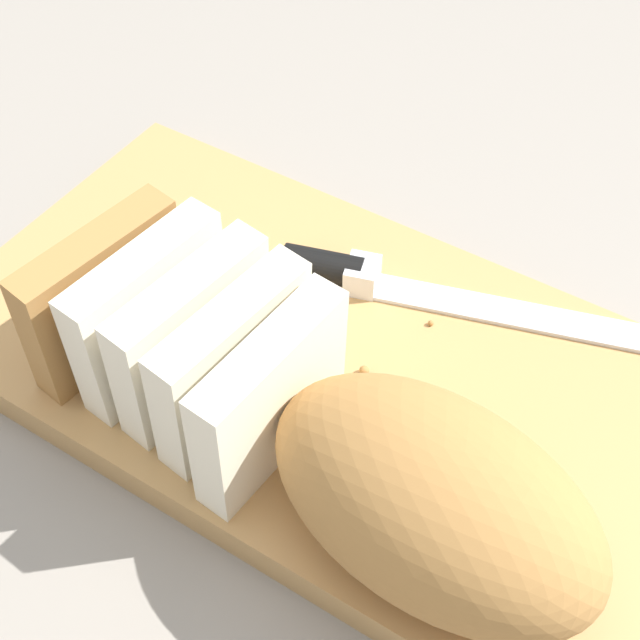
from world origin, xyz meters
name	(u,v)px	position (x,y,z in m)	size (l,w,h in m)	color
ground_plane	(320,377)	(0.00, 0.00, 0.00)	(3.00, 3.00, 0.00)	gray
cutting_board	(320,365)	(0.00, 0.00, 0.01)	(0.46, 0.25, 0.02)	tan
bread_loaf	(331,433)	(-0.05, 0.07, 0.07)	(0.33, 0.14, 0.09)	#A8753D
bread_knife	(394,283)	(-0.01, -0.07, 0.03)	(0.27, 0.10, 0.02)	silver
crumb_near_knife	(367,366)	(-0.03, 0.00, 0.03)	(0.01, 0.01, 0.01)	#A8753D
crumb_near_loaf	(431,323)	(-0.05, -0.05, 0.03)	(0.00, 0.00, 0.00)	#A8753D
crumb_stray_left	(280,413)	(0.00, 0.05, 0.03)	(0.01, 0.01, 0.01)	#A8753D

